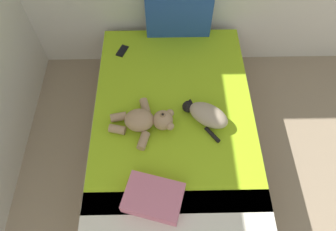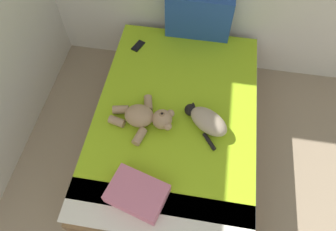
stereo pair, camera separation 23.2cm
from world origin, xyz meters
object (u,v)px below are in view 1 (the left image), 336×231
cell_phone (122,51)px  throw_pillow (154,198)px  bed (173,126)px  cat (206,114)px  patterned_cushion (179,15)px  teddy_bear (146,121)px

cell_phone → throw_pillow: bearing=-77.8°
bed → throw_pillow: bearing=-102.1°
bed → cell_phone: (-0.48, 0.70, 0.27)m
bed → cat: size_ratio=5.10×
cat → patterned_cushion: bearing=100.6°
teddy_bear → cell_phone: teddy_bear is taller
bed → cell_phone: size_ratio=12.52×
bed → patterned_cushion: patterned_cushion is taller
cat → teddy_bear: 0.49m
patterned_cushion → throw_pillow: bearing=-97.9°
cat → teddy_bear: size_ratio=0.76×
cat → throw_pillow: cat is taller
cell_phone → teddy_bear: bearing=-73.2°
teddy_bear → cell_phone: size_ratio=3.24×
teddy_bear → throw_pillow: size_ratio=1.33×
teddy_bear → cell_phone: (-0.25, 0.84, -0.07)m
patterned_cushion → cat: patterned_cushion is taller
patterned_cushion → teddy_bear: 1.13m
bed → throw_pillow: size_ratio=5.14×
throw_pillow → bed: bearing=77.9°
cat → cell_phone: bearing=133.3°
teddy_bear → throw_pillow: 0.63m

